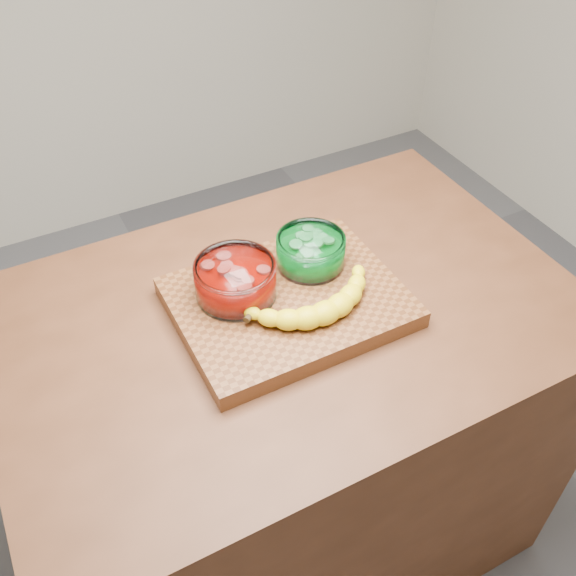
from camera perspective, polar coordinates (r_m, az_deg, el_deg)
name	(u,v)px	position (r m, az deg, el deg)	size (l,w,h in m)	color
ground	(288,521)	(2.06, 0.00, -19.97)	(3.50, 3.50, 0.00)	#535357
counter	(288,435)	(1.67, 0.00, -12.93)	(1.20, 0.80, 0.90)	#512C18
cutting_board	(288,302)	(1.30, 0.00, -1.28)	(0.45, 0.35, 0.04)	brown
bowl_red	(236,280)	(1.27, -4.69, 0.68)	(0.16, 0.16, 0.08)	white
bowl_green	(311,251)	(1.34, 2.02, 3.29)	(0.14, 0.14, 0.07)	white
banana	(315,302)	(1.25, 2.44, -1.26)	(0.31, 0.14, 0.04)	yellow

